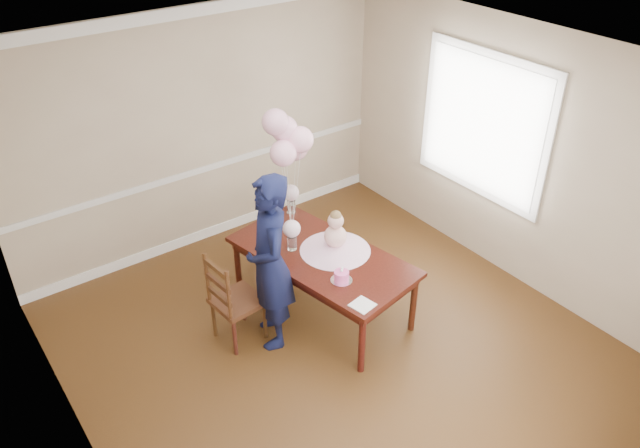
{
  "coord_description": "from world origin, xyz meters",
  "views": [
    {
      "loc": [
        -2.7,
        -3.34,
        4.15
      ],
      "look_at": [
        0.19,
        0.59,
        1.05
      ],
      "focal_mm": 35.0,
      "sensor_mm": 36.0,
      "label": 1
    }
  ],
  "objects_px": {
    "dining_table_top": "(322,256)",
    "dining_chair_seat": "(238,301)",
    "woman": "(270,263)",
    "birthday_cake": "(341,276)"
  },
  "relations": [
    {
      "from": "birthday_cake",
      "to": "woman",
      "type": "bearing_deg",
      "value": 142.52
    },
    {
      "from": "dining_table_top",
      "to": "dining_chair_seat",
      "type": "xyz_separation_m",
      "value": [
        -0.87,
        0.14,
        -0.23
      ]
    },
    {
      "from": "birthday_cake",
      "to": "woman",
      "type": "xyz_separation_m",
      "value": [
        -0.51,
        0.39,
        0.13
      ]
    },
    {
      "from": "dining_table_top",
      "to": "birthday_cake",
      "type": "distance_m",
      "value": 0.45
    },
    {
      "from": "birthday_cake",
      "to": "dining_chair_seat",
      "type": "xyz_separation_m",
      "value": [
        -0.77,
        0.58,
        -0.3
      ]
    },
    {
      "from": "dining_table_top",
      "to": "woman",
      "type": "distance_m",
      "value": 0.65
    },
    {
      "from": "dining_table_top",
      "to": "woman",
      "type": "xyz_separation_m",
      "value": [
        -0.62,
        -0.04,
        0.21
      ]
    },
    {
      "from": "dining_table_top",
      "to": "dining_chair_seat",
      "type": "distance_m",
      "value": 0.91
    },
    {
      "from": "dining_table_top",
      "to": "dining_chair_seat",
      "type": "height_order",
      "value": "dining_table_top"
    },
    {
      "from": "dining_table_top",
      "to": "woman",
      "type": "relative_size",
      "value": 1.05
    }
  ]
}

